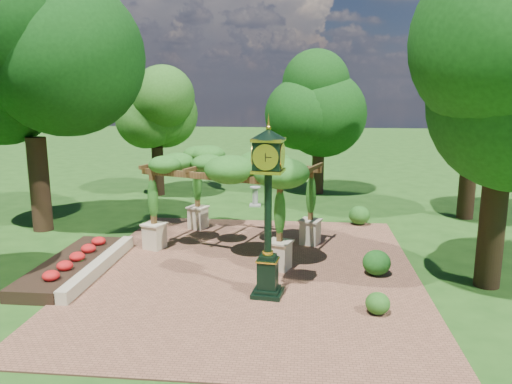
# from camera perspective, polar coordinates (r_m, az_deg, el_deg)

# --- Properties ---
(ground) EXTENTS (120.00, 120.00, 0.00)m
(ground) POSITION_cam_1_polar(r_m,az_deg,el_deg) (14.58, -1.01, -10.51)
(ground) COLOR #1E4714
(ground) RESTS_ON ground
(brick_plaza) EXTENTS (10.00, 12.00, 0.04)m
(brick_plaza) POSITION_cam_1_polar(r_m,az_deg,el_deg) (15.49, -0.57, -9.05)
(brick_plaza) COLOR brown
(brick_plaza) RESTS_ON ground
(border_wall) EXTENTS (0.35, 5.00, 0.40)m
(border_wall) POSITION_cam_1_polar(r_m,az_deg,el_deg) (16.12, -17.42, -8.08)
(border_wall) COLOR #C6B793
(border_wall) RESTS_ON ground
(flower_bed) EXTENTS (1.50, 5.00, 0.36)m
(flower_bed) POSITION_cam_1_polar(r_m,az_deg,el_deg) (16.50, -20.32, -7.90)
(flower_bed) COLOR red
(flower_bed) RESTS_ON ground
(pedestal_clock) EXTENTS (1.00, 1.00, 4.57)m
(pedestal_clock) POSITION_cam_1_polar(r_m,az_deg,el_deg) (12.94, 1.39, -0.67)
(pedestal_clock) COLOR black
(pedestal_clock) RESTS_ON brick_plaza
(pergola) EXTENTS (6.31, 5.06, 3.45)m
(pergola) POSITION_cam_1_polar(r_m,az_deg,el_deg) (17.19, -2.66, 2.73)
(pergola) COLOR beige
(pergola) RESTS_ON brick_plaza
(sundial) EXTENTS (0.54, 0.54, 0.95)m
(sundial) POSITION_cam_1_polar(r_m,az_deg,el_deg) (23.84, -0.09, -0.64)
(sundial) COLOR #96978F
(sundial) RESTS_ON ground
(shrub_front) EXTENTS (0.73, 0.73, 0.55)m
(shrub_front) POSITION_cam_1_polar(r_m,az_deg,el_deg) (12.97, 13.74, -12.26)
(shrub_front) COLOR #235718
(shrub_front) RESTS_ON brick_plaza
(shrub_mid) EXTENTS (0.88, 0.88, 0.75)m
(shrub_mid) POSITION_cam_1_polar(r_m,az_deg,el_deg) (15.48, 13.62, -7.85)
(shrub_mid) COLOR #1B5618
(shrub_mid) RESTS_ON brick_plaza
(shrub_back) EXTENTS (0.88, 0.88, 0.77)m
(shrub_back) POSITION_cam_1_polar(r_m,az_deg,el_deg) (20.92, 11.74, -2.61)
(shrub_back) COLOR #215518
(shrub_back) RESTS_ON brick_plaza
(tree_west_near) EXTENTS (5.39, 5.39, 9.52)m
(tree_west_near) POSITION_cam_1_polar(r_m,az_deg,el_deg) (20.97, -24.56, 13.52)
(tree_west_near) COLOR #372216
(tree_west_near) RESTS_ON ground
(tree_west_far) EXTENTS (3.33, 3.33, 6.57)m
(tree_west_far) POSITION_cam_1_polar(r_m,az_deg,el_deg) (26.44, -11.40, 9.27)
(tree_west_far) COLOR black
(tree_west_far) RESTS_ON ground
(tree_north) EXTENTS (4.12, 4.12, 7.39)m
(tree_north) POSITION_cam_1_polar(r_m,az_deg,el_deg) (26.52, 7.29, 10.66)
(tree_north) COLOR #332014
(tree_north) RESTS_ON ground
(tree_east_far) EXTENTS (4.76, 4.76, 9.29)m
(tree_east_far) POSITION_cam_1_polar(r_m,az_deg,el_deg) (22.93, 23.99, 12.91)
(tree_east_far) COLOR #331F13
(tree_east_far) RESTS_ON ground
(tree_east_near) EXTENTS (4.59, 4.59, 8.65)m
(tree_east_near) POSITION_cam_1_polar(r_m,az_deg,el_deg) (14.93, 26.78, 12.14)
(tree_east_near) COLOR #2F2113
(tree_east_near) RESTS_ON ground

